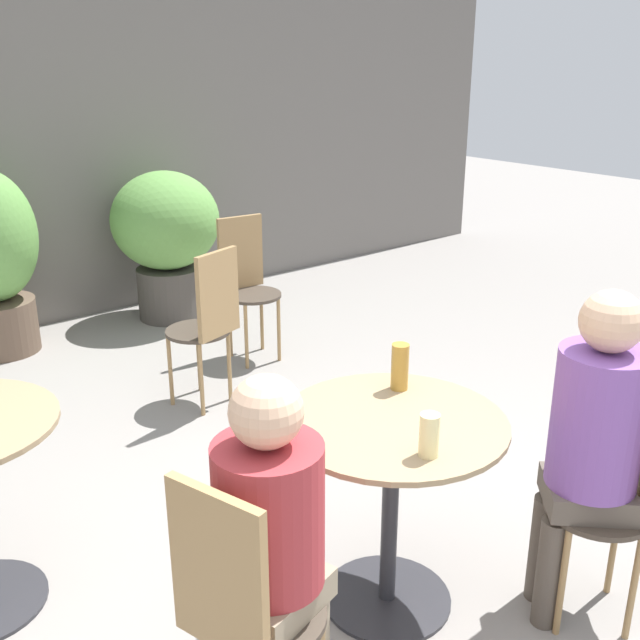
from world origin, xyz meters
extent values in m
cylinder|color=#2D2D33|center=(0.24, 0.24, 0.01)|extent=(0.48, 0.48, 0.01)
cylinder|color=#2D2D33|center=(0.24, 0.24, 0.38)|extent=(0.06, 0.06, 0.72)
cylinder|color=#997F5B|center=(0.24, 0.24, 0.75)|extent=(0.79, 0.79, 0.02)
cylinder|color=#42382D|center=(-0.45, 0.04, 0.44)|extent=(0.37, 0.37, 0.02)
cylinder|color=#9E7A4C|center=(-0.37, 0.19, 0.22)|extent=(0.02, 0.02, 0.43)
cube|color=#9E7A4C|center=(-0.61, 0.00, 0.69)|extent=(0.11, 0.31, 0.48)
cylinder|color=#42382D|center=(0.76, -0.26, 0.44)|extent=(0.37, 0.37, 0.02)
cylinder|color=#9E7A4C|center=(0.76, -0.43, 0.22)|extent=(0.02, 0.02, 0.43)
cylinder|color=#9E7A4C|center=(0.93, -0.26, 0.22)|extent=(0.02, 0.02, 0.43)
cylinder|color=#9E7A4C|center=(0.59, -0.26, 0.22)|extent=(0.02, 0.02, 0.43)
cylinder|color=#9E7A4C|center=(0.75, -0.09, 0.22)|extent=(0.02, 0.02, 0.43)
cylinder|color=#42382D|center=(0.56, 2.13, 0.44)|extent=(0.37, 0.37, 0.02)
cylinder|color=#9E7A4C|center=(0.48, 1.98, 0.22)|extent=(0.02, 0.02, 0.43)
cylinder|color=#9E7A4C|center=(0.70, 2.05, 0.22)|extent=(0.02, 0.02, 0.43)
cylinder|color=#9E7A4C|center=(0.41, 2.21, 0.22)|extent=(0.02, 0.02, 0.43)
cylinder|color=#9E7A4C|center=(0.63, 2.28, 0.22)|extent=(0.02, 0.02, 0.43)
cube|color=#9E7A4C|center=(0.60, 1.98, 0.69)|extent=(0.31, 0.12, 0.48)
cylinder|color=#42382D|center=(1.17, 2.48, 0.44)|extent=(0.37, 0.37, 0.02)
cylinder|color=#9E7A4C|center=(1.30, 2.59, 0.22)|extent=(0.02, 0.02, 0.43)
cylinder|color=#9E7A4C|center=(1.07, 2.62, 0.22)|extent=(0.02, 0.02, 0.43)
cylinder|color=#9E7A4C|center=(1.27, 2.35, 0.22)|extent=(0.02, 0.02, 0.43)
cylinder|color=#9E7A4C|center=(1.04, 2.38, 0.22)|extent=(0.02, 0.02, 0.43)
cube|color=#9E7A4C|center=(1.19, 2.65, 0.69)|extent=(0.31, 0.07, 0.48)
cylinder|color=gray|center=(-0.32, 0.15, 0.22)|extent=(0.09, 0.09, 0.43)
cube|color=gray|center=(-0.41, 0.05, 0.50)|extent=(0.35, 0.33, 0.09)
cylinder|color=#9E2D33|center=(-0.41, 0.05, 0.76)|extent=(0.31, 0.31, 0.42)
sphere|color=#DBAD89|center=(-0.41, 0.05, 1.07)|extent=(0.20, 0.20, 0.20)
cylinder|color=brown|center=(0.69, -0.10, 0.22)|extent=(0.09, 0.09, 0.43)
cylinder|color=brown|center=(0.60, -0.20, 0.22)|extent=(0.09, 0.09, 0.43)
cube|color=brown|center=(0.73, -0.23, 0.50)|extent=(0.39, 0.39, 0.09)
cylinder|color=#7A4C9E|center=(0.73, -0.23, 0.79)|extent=(0.30, 0.30, 0.49)
sphere|color=#DBAD89|center=(0.73, -0.23, 1.14)|extent=(0.21, 0.21, 0.21)
cylinder|color=beige|center=(0.16, 0.00, 0.83)|extent=(0.06, 0.06, 0.14)
cylinder|color=#B28433|center=(0.43, 0.41, 0.84)|extent=(0.07, 0.07, 0.18)
cylinder|color=brown|center=(-0.09, 3.67, 0.18)|extent=(0.47, 0.47, 0.36)
cylinder|color=#47423D|center=(1.14, 3.58, 0.20)|extent=(0.49, 0.49, 0.39)
ellipsoid|color=#609947|center=(1.14, 3.58, 0.75)|extent=(0.80, 0.80, 0.73)
camera|label=1|loc=(-1.39, -1.38, 1.95)|focal=42.00mm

